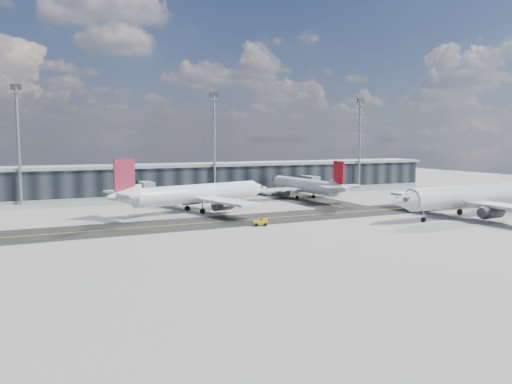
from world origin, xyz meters
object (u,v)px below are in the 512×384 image
at_px(airliner_redtail, 305,186).
at_px(airliner_near, 473,196).
at_px(airliner_af, 196,194).
at_px(baggage_tug, 262,221).
at_px(service_van, 265,192).

height_order(airliner_redtail, airliner_near, airliner_near).
distance_m(airliner_af, airliner_redtail, 36.02).
xyz_separation_m(airliner_af, airliner_redtail, (34.17, 11.39, -0.47)).
relative_size(airliner_af, baggage_tug, 14.24).
bearing_deg(airliner_redtail, airliner_af, -164.39).
bearing_deg(airliner_near, airliner_af, 54.22).
bearing_deg(airliner_near, airliner_redtail, 15.62).
relative_size(airliner_redtail, service_van, 6.03).
bearing_deg(airliner_near, baggage_tug, 74.98).
height_order(airliner_af, service_van, airliner_af).
bearing_deg(airliner_redtail, airliner_near, -73.38).
bearing_deg(baggage_tug, airliner_redtail, 154.01).
distance_m(airliner_redtail, airliner_near, 44.47).
distance_m(airliner_redtail, service_van, 14.05).
xyz_separation_m(airliner_af, airliner_near, (48.97, -30.54, 0.33)).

